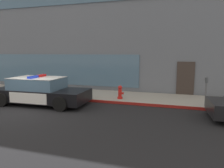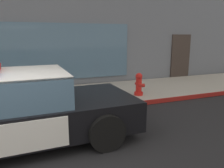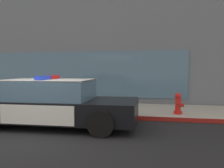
# 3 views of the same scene
# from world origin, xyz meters

# --- Properties ---
(ground) EXTENTS (48.00, 48.00, 0.00)m
(ground) POSITION_xyz_m (0.00, 0.00, 0.00)
(ground) COLOR black
(sidewalk) EXTENTS (48.00, 2.88, 0.15)m
(sidewalk) POSITION_xyz_m (0.00, 3.67, 0.07)
(sidewalk) COLOR #A39E93
(sidewalk) RESTS_ON ground
(curb_red_paint) EXTENTS (28.80, 0.04, 0.14)m
(curb_red_paint) POSITION_xyz_m (0.00, 2.21, 0.08)
(curb_red_paint) COLOR maroon
(curb_red_paint) RESTS_ON ground
(storefront_building) EXTENTS (23.05, 9.82, 8.83)m
(storefront_building) POSITION_xyz_m (0.29, 10.02, 4.41)
(storefront_building) COLOR slate
(storefront_building) RESTS_ON ground
(police_cruiser) EXTENTS (4.90, 2.20, 1.49)m
(police_cruiser) POSITION_xyz_m (0.06, 1.04, 0.68)
(police_cruiser) COLOR black
(police_cruiser) RESTS_ON ground
(fire_hydrant) EXTENTS (0.34, 0.39, 0.73)m
(fire_hydrant) POSITION_xyz_m (3.82, 2.82, 0.50)
(fire_hydrant) COLOR red
(fire_hydrant) RESTS_ON sidewalk
(parking_meter) EXTENTS (0.12, 0.18, 1.34)m
(parking_meter) POSITION_xyz_m (8.04, 2.50, 1.08)
(parking_meter) COLOR slate
(parking_meter) RESTS_ON sidewalk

